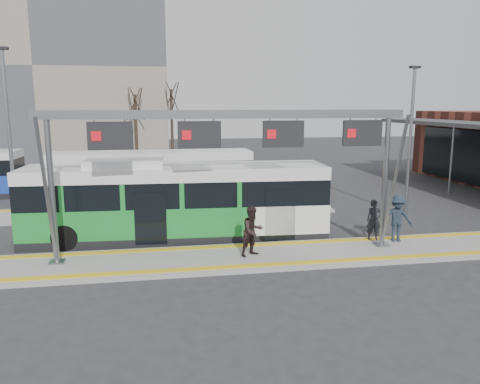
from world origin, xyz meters
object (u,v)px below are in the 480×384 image
Objects in this scene: gantry at (233,140)px; passenger_b at (253,231)px; hero_bus at (176,202)px; passenger_c at (397,218)px; passenger_a at (374,220)px.

passenger_b is (0.67, -0.32, -3.24)m from gantry.
hero_bus is 8.96m from passenger_c.
passenger_b is (-5.19, -1.11, 0.09)m from passenger_a.
passenger_c is (8.62, -2.42, -0.46)m from hero_bus.
hero_bus is at bearing 123.46° from gantry.
passenger_b reaches higher than passenger_a.
passenger_c reaches higher than passenger_a.
hero_bus is at bearing 174.98° from passenger_a.
passenger_b is 6.08m from passenger_c.
hero_bus is 4.16m from passenger_b.
passenger_c is at bearing 4.16° from gantry.
hero_bus is at bearing 173.31° from passenger_c.
passenger_b is at bearing -163.43° from passenger_c.
gantry is 6.78m from passenger_a.
gantry is at bearing -53.80° from hero_bus.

